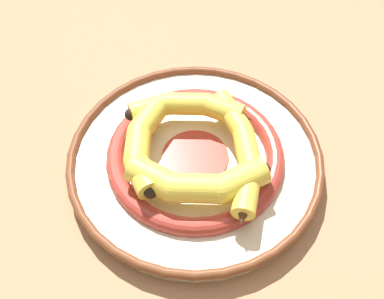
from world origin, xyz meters
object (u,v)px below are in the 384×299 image
(decorative_bowl, at_px, (192,159))
(banana_c, at_px, (189,107))
(banana_a, at_px, (194,182))
(banana_b, at_px, (242,152))
(banana_d, at_px, (143,144))

(decorative_bowl, relative_size, banana_c, 2.09)
(banana_a, height_order, banana_b, banana_a)
(decorative_bowl, height_order, banana_d, banana_d)
(banana_a, bearing_deg, banana_b, 39.98)
(banana_c, height_order, banana_d, banana_d)
(banana_c, bearing_deg, decorative_bowl, 95.23)
(banana_a, relative_size, banana_c, 1.08)
(banana_a, xyz_separation_m, banana_d, (0.08, 0.04, -0.00))
(decorative_bowl, xyz_separation_m, banana_a, (-0.06, 0.02, 0.04))
(banana_b, bearing_deg, banana_a, 122.49)
(decorative_bowl, relative_size, banana_d, 2.25)
(banana_c, bearing_deg, banana_d, 48.74)
(banana_d, bearing_deg, decorative_bowl, 91.94)
(banana_b, relative_size, banana_d, 1.33)
(banana_a, distance_m, banana_b, 0.08)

